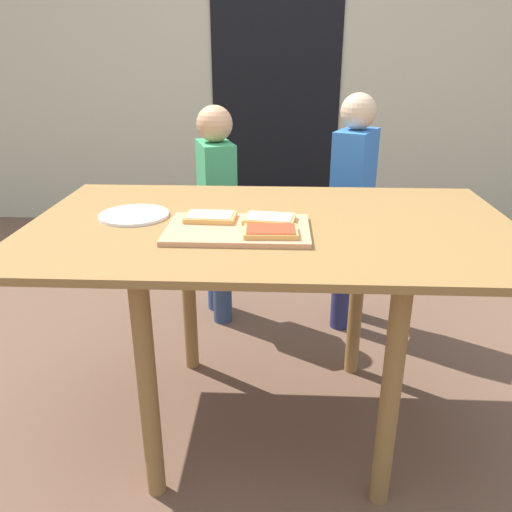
% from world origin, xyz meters
% --- Properties ---
extents(ground_plane, '(16.00, 16.00, 0.00)m').
position_xyz_m(ground_plane, '(0.00, 0.00, 0.00)').
color(ground_plane, brown).
extents(house_wall_back, '(8.00, 0.20, 2.61)m').
position_xyz_m(house_wall_back, '(0.00, 2.41, 1.30)').
color(house_wall_back, beige).
rests_on(house_wall_back, ground).
extents(house_door, '(0.90, 0.02, 2.00)m').
position_xyz_m(house_door, '(-0.02, 2.31, 1.00)').
color(house_door, black).
rests_on(house_door, ground).
extents(dining_table, '(1.48, 0.88, 0.75)m').
position_xyz_m(dining_table, '(0.00, 0.00, 0.65)').
color(dining_table, olive).
rests_on(dining_table, ground).
extents(cutting_board, '(0.41, 0.27, 0.02)m').
position_xyz_m(cutting_board, '(-0.10, -0.09, 0.76)').
color(cutting_board, tan).
rests_on(cutting_board, dining_table).
extents(pizza_slice_far_left, '(0.15, 0.11, 0.02)m').
position_xyz_m(pizza_slice_far_left, '(-0.18, -0.03, 0.77)').
color(pizza_slice_far_left, '#E9A952').
rests_on(pizza_slice_far_left, cutting_board).
extents(pizza_slice_far_right, '(0.16, 0.12, 0.02)m').
position_xyz_m(pizza_slice_far_right, '(-0.01, -0.04, 0.77)').
color(pizza_slice_far_right, '#E9A952').
rests_on(pizza_slice_far_right, cutting_board).
extents(pizza_slice_near_right, '(0.15, 0.11, 0.02)m').
position_xyz_m(pizza_slice_near_right, '(0.00, -0.15, 0.77)').
color(pizza_slice_near_right, '#E9A952').
rests_on(pizza_slice_near_right, cutting_board).
extents(plate_white_left, '(0.22, 0.22, 0.01)m').
position_xyz_m(plate_white_left, '(-0.43, 0.04, 0.75)').
color(plate_white_left, white).
rests_on(plate_white_left, dining_table).
extents(child_left, '(0.21, 0.27, 1.02)m').
position_xyz_m(child_left, '(-0.27, 0.79, 0.58)').
color(child_left, navy).
rests_on(child_left, ground).
extents(child_right, '(0.23, 0.28, 1.07)m').
position_xyz_m(child_right, '(0.35, 0.76, 0.61)').
color(child_right, navy).
rests_on(child_right, ground).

